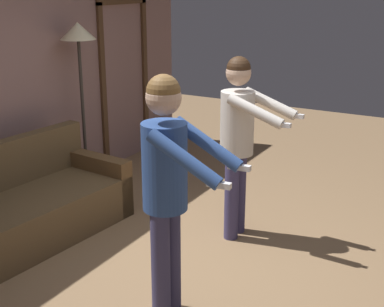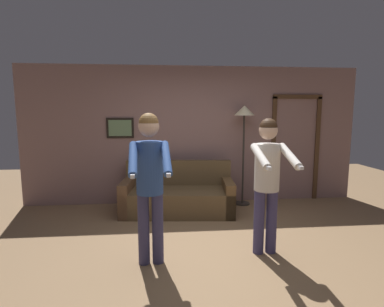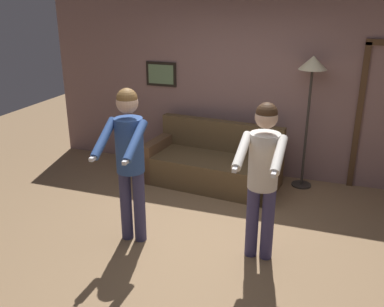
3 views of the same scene
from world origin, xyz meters
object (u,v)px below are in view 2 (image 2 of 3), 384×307
at_px(person_standing_left, 150,174).
at_px(person_standing_right, 267,174).
at_px(couch, 178,197).
at_px(torchiere_lamp, 244,120).

xyz_separation_m(person_standing_left, person_standing_right, (1.40, 0.13, -0.04)).
bearing_deg(person_standing_left, couch, 77.58).
bearing_deg(person_standing_right, couch, 121.10).
bearing_deg(torchiere_lamp, person_standing_left, -127.59).
bearing_deg(couch, person_standing_left, -102.42).
distance_m(torchiere_lamp, person_standing_right, 2.10).
distance_m(couch, person_standing_left, 1.99).
height_order(torchiere_lamp, person_standing_right, torchiere_lamp).
bearing_deg(torchiere_lamp, person_standing_right, -96.95).
bearing_deg(torchiere_lamp, couch, -164.70).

